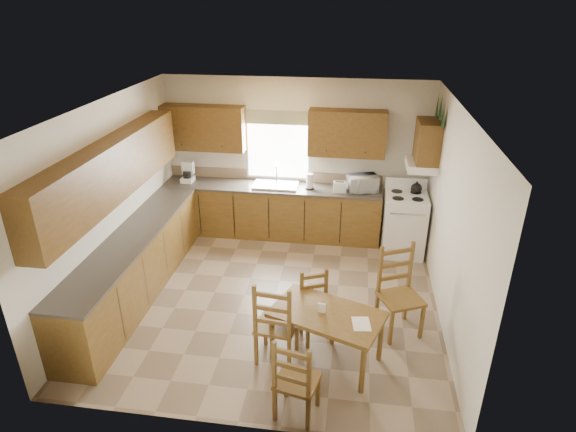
# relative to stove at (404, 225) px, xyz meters

# --- Properties ---
(floor) EXTENTS (4.50, 4.50, 0.00)m
(floor) POSITION_rel_stove_xyz_m (-1.87, -1.63, -0.49)
(floor) COLOR gray
(floor) RESTS_ON ground
(ceiling) EXTENTS (4.50, 4.50, 0.00)m
(ceiling) POSITION_rel_stove_xyz_m (-1.87, -1.63, 2.21)
(ceiling) COLOR olive
(ceiling) RESTS_ON floor
(wall_left) EXTENTS (4.50, 4.50, 0.00)m
(wall_left) POSITION_rel_stove_xyz_m (-4.12, -1.63, 0.86)
(wall_left) COLOR silver
(wall_left) RESTS_ON floor
(wall_right) EXTENTS (4.50, 4.50, 0.00)m
(wall_right) POSITION_rel_stove_xyz_m (0.38, -1.63, 0.86)
(wall_right) COLOR silver
(wall_right) RESTS_ON floor
(wall_back) EXTENTS (4.50, 4.50, 0.00)m
(wall_back) POSITION_rel_stove_xyz_m (-1.87, 0.62, 0.86)
(wall_back) COLOR silver
(wall_back) RESTS_ON floor
(wall_front) EXTENTS (4.50, 4.50, 0.00)m
(wall_front) POSITION_rel_stove_xyz_m (-1.87, -3.88, 0.86)
(wall_front) COLOR silver
(wall_front) RESTS_ON floor
(lower_cab_back) EXTENTS (3.75, 0.60, 0.88)m
(lower_cab_back) POSITION_rel_stove_xyz_m (-2.24, 0.32, -0.05)
(lower_cab_back) COLOR brown
(lower_cab_back) RESTS_ON floor
(lower_cab_left) EXTENTS (0.60, 3.60, 0.88)m
(lower_cab_left) POSITION_rel_stove_xyz_m (-3.82, -1.78, -0.05)
(lower_cab_left) COLOR brown
(lower_cab_left) RESTS_ON floor
(counter_back) EXTENTS (3.75, 0.63, 0.04)m
(counter_back) POSITION_rel_stove_xyz_m (-2.24, 0.32, 0.41)
(counter_back) COLOR #463F38
(counter_back) RESTS_ON lower_cab_back
(counter_left) EXTENTS (0.63, 3.60, 0.04)m
(counter_left) POSITION_rel_stove_xyz_m (-3.82, -1.78, 0.41)
(counter_left) COLOR #463F38
(counter_left) RESTS_ON lower_cab_left
(backsplash) EXTENTS (3.75, 0.01, 0.18)m
(backsplash) POSITION_rel_stove_xyz_m (-2.24, 0.61, 0.52)
(backsplash) COLOR #877257
(backsplash) RESTS_ON counter_back
(upper_cab_back_left) EXTENTS (1.41, 0.33, 0.75)m
(upper_cab_back_left) POSITION_rel_stove_xyz_m (-3.42, 0.46, 1.36)
(upper_cab_back_left) COLOR brown
(upper_cab_back_left) RESTS_ON wall_back
(upper_cab_back_right) EXTENTS (1.25, 0.33, 0.75)m
(upper_cab_back_right) POSITION_rel_stove_xyz_m (-1.01, 0.46, 1.36)
(upper_cab_back_right) COLOR brown
(upper_cab_back_right) RESTS_ON wall_back
(upper_cab_left) EXTENTS (0.33, 3.60, 0.75)m
(upper_cab_left) POSITION_rel_stove_xyz_m (-3.95, -1.78, 1.36)
(upper_cab_left) COLOR brown
(upper_cab_left) RESTS_ON wall_left
(upper_cab_stove) EXTENTS (0.33, 0.62, 0.62)m
(upper_cab_stove) POSITION_rel_stove_xyz_m (0.21, 0.02, 1.41)
(upper_cab_stove) COLOR brown
(upper_cab_stove) RESTS_ON wall_right
(range_hood) EXTENTS (0.44, 0.62, 0.12)m
(range_hood) POSITION_rel_stove_xyz_m (0.16, 0.02, 1.03)
(range_hood) COLOR white
(range_hood) RESTS_ON wall_right
(window_frame) EXTENTS (1.13, 0.02, 1.18)m
(window_frame) POSITION_rel_stove_xyz_m (-2.17, 0.59, 1.06)
(window_frame) COLOR white
(window_frame) RESTS_ON wall_back
(window_pane) EXTENTS (1.05, 0.01, 1.10)m
(window_pane) POSITION_rel_stove_xyz_m (-2.17, 0.59, 1.06)
(window_pane) COLOR white
(window_pane) RESTS_ON wall_back
(window_valance) EXTENTS (1.19, 0.01, 0.24)m
(window_valance) POSITION_rel_stove_xyz_m (-2.17, 0.56, 1.56)
(window_valance) COLOR #465B35
(window_valance) RESTS_ON wall_back
(sink_basin) EXTENTS (0.75, 0.45, 0.04)m
(sink_basin) POSITION_rel_stove_xyz_m (-2.17, 0.32, 0.45)
(sink_basin) COLOR silver
(sink_basin) RESTS_ON counter_back
(pine_decal_a) EXTENTS (0.22, 0.22, 0.36)m
(pine_decal_a) POSITION_rel_stove_xyz_m (0.34, -0.30, 1.89)
(pine_decal_a) COLOR #1A3F26
(pine_decal_a) RESTS_ON wall_right
(pine_decal_b) EXTENTS (0.22, 0.22, 0.36)m
(pine_decal_b) POSITION_rel_stove_xyz_m (0.34, 0.02, 1.93)
(pine_decal_b) COLOR #1A3F26
(pine_decal_b) RESTS_ON wall_right
(pine_decal_c) EXTENTS (0.22, 0.22, 0.36)m
(pine_decal_c) POSITION_rel_stove_xyz_m (0.34, 0.34, 1.89)
(pine_decal_c) COLOR #1A3F26
(pine_decal_c) RESTS_ON wall_right
(stove) EXTENTS (0.68, 0.70, 0.99)m
(stove) POSITION_rel_stove_xyz_m (0.00, 0.00, 0.00)
(stove) COLOR white
(stove) RESTS_ON floor
(coffeemaker) EXTENTS (0.22, 0.26, 0.35)m
(coffeemaker) POSITION_rel_stove_xyz_m (-3.73, 0.33, 0.60)
(coffeemaker) COLOR white
(coffeemaker) RESTS_ON counter_back
(paper_towel) EXTENTS (0.13, 0.13, 0.27)m
(paper_towel) POSITION_rel_stove_xyz_m (-1.58, 0.29, 0.56)
(paper_towel) COLOR white
(paper_towel) RESTS_ON counter_back
(toaster) EXTENTS (0.22, 0.15, 0.17)m
(toaster) POSITION_rel_stove_xyz_m (-1.08, 0.23, 0.51)
(toaster) COLOR white
(toaster) RESTS_ON counter_back
(microwave) EXTENTS (0.52, 0.44, 0.27)m
(microwave) POSITION_rel_stove_xyz_m (-0.71, 0.32, 0.56)
(microwave) COLOR white
(microwave) RESTS_ON counter_back
(dining_table) EXTENTS (1.40, 1.09, 0.66)m
(dining_table) POSITION_rel_stove_xyz_m (-1.06, -2.78, -0.16)
(dining_table) COLOR brown
(dining_table) RESTS_ON floor
(chair_near_left) EXTENTS (0.50, 0.48, 1.08)m
(chair_near_left) POSITION_rel_stove_xyz_m (-1.63, -2.83, 0.04)
(chair_near_left) COLOR brown
(chair_near_left) RESTS_ON floor
(chair_near_right) EXTENTS (0.48, 0.47, 0.98)m
(chair_near_right) POSITION_rel_stove_xyz_m (-1.30, -3.62, -0.01)
(chair_near_right) COLOR brown
(chair_near_right) RESTS_ON floor
(chair_far_left) EXTENTS (0.48, 0.47, 0.88)m
(chair_far_left) POSITION_rel_stove_xyz_m (-1.21, -2.42, -0.05)
(chair_far_left) COLOR brown
(chair_far_left) RESTS_ON floor
(chair_far_right) EXTENTS (0.63, 0.62, 1.15)m
(chair_far_right) POSITION_rel_stove_xyz_m (-0.19, -2.14, 0.08)
(chair_far_right) COLOR brown
(chair_far_right) RESTS_ON floor
(table_paper) EXTENTS (0.22, 0.28, 0.00)m
(table_paper) POSITION_rel_stove_xyz_m (-0.68, -2.93, 0.17)
(table_paper) COLOR white
(table_paper) RESTS_ON dining_table
(table_card) EXTENTS (0.09, 0.03, 0.12)m
(table_card) POSITION_rel_stove_xyz_m (-1.13, -2.78, 0.22)
(table_card) COLOR white
(table_card) RESTS_ON dining_table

